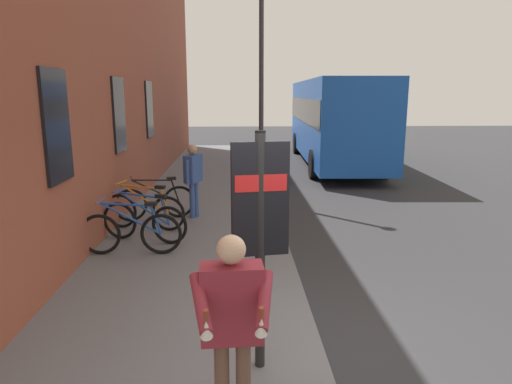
# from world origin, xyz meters

# --- Properties ---
(ground) EXTENTS (60.00, 60.00, 0.00)m
(ground) POSITION_xyz_m (6.00, -1.00, 0.00)
(ground) COLOR #2D2D30
(sidewalk_pavement) EXTENTS (24.00, 3.50, 0.12)m
(sidewalk_pavement) POSITION_xyz_m (8.00, 1.75, 0.06)
(sidewalk_pavement) COLOR slate
(sidewalk_pavement) RESTS_ON ground
(station_facade) EXTENTS (22.00, 0.65, 9.00)m
(station_facade) POSITION_xyz_m (8.99, 3.80, 4.50)
(station_facade) COLOR brown
(station_facade) RESTS_ON ground
(bicycle_by_door) EXTENTS (0.48, 1.77, 0.97)m
(bicycle_by_door) POSITION_xyz_m (3.01, 2.77, 0.51)
(bicycle_by_door) COLOR black
(bicycle_by_door) RESTS_ON sidewalk_pavement
(bicycle_mid_rack) EXTENTS (0.70, 1.69, 0.97)m
(bicycle_mid_rack) POSITION_xyz_m (3.71, 2.68, 0.51)
(bicycle_mid_rack) COLOR black
(bicycle_mid_rack) RESTS_ON sidewalk_pavement
(bicycle_nearest_sign) EXTENTS (0.60, 1.73, 0.97)m
(bicycle_nearest_sign) POSITION_xyz_m (4.50, 2.83, 0.51)
(bicycle_nearest_sign) COLOR black
(bicycle_nearest_sign) RESTS_ON sidewalk_pavement
(bicycle_under_window) EXTENTS (0.63, 1.72, 0.97)m
(bicycle_under_window) POSITION_xyz_m (5.27, 2.74, 0.51)
(bicycle_under_window) COLOR black
(bicycle_under_window) RESTS_ON sidewalk_pavement
(transit_info_sign) EXTENTS (0.16, 0.56, 2.40)m
(transit_info_sign) POSITION_xyz_m (-0.40, 0.72, 1.72)
(transit_info_sign) COLOR black
(transit_info_sign) RESTS_ON sidewalk_pavement
(city_bus) EXTENTS (10.59, 2.97, 3.35)m
(city_bus) POSITION_xyz_m (13.97, -3.00, 1.92)
(city_bus) COLOR #1951B2
(city_bus) RESTS_ON ground
(pedestrian_by_facade) EXTENTS (0.58, 0.41, 1.64)m
(pedestrian_by_facade) POSITION_xyz_m (5.42, 1.91, 1.12)
(pedestrian_by_facade) COLOR #334C8C
(pedestrian_by_facade) RESTS_ON sidewalk_pavement
(tourist_with_hotdogs) EXTENTS (0.59, 0.65, 1.69)m
(tourist_with_hotdogs) POSITION_xyz_m (-1.34, 0.98, 1.17)
(tourist_with_hotdogs) COLOR brown
(tourist_with_hotdogs) RESTS_ON sidewalk_pavement
(street_lamp) EXTENTS (0.28, 0.28, 5.30)m
(street_lamp) POSITION_xyz_m (7.31, 0.30, 3.25)
(street_lamp) COLOR #333338
(street_lamp) RESTS_ON sidewalk_pavement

